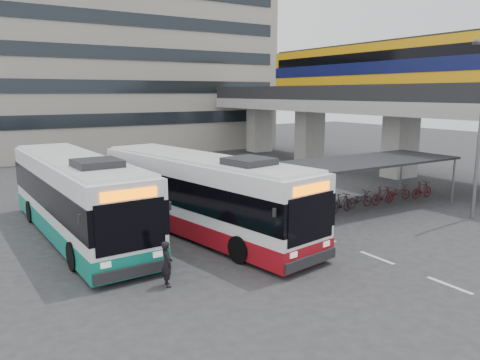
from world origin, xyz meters
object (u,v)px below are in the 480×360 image
bus_main (201,195)px  lamp_post (480,120)px  pedestrian (167,264)px  bus_teal (77,197)px

bus_main → lamp_post: bearing=-31.6°
pedestrian → lamp_post: (15.84, -0.36, 4.05)m
bus_main → lamp_post: (12.24, -4.93, 3.10)m
bus_teal → lamp_post: 18.71m
bus_main → bus_teal: bus_teal is taller
bus_teal → lamp_post: (16.94, -7.31, 3.09)m
bus_main → bus_teal: (-4.70, 2.38, 0.02)m
bus_teal → pedestrian: bearing=-83.2°
bus_main → bus_teal: size_ratio=1.00×
pedestrian → lamp_post: size_ratio=0.18×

